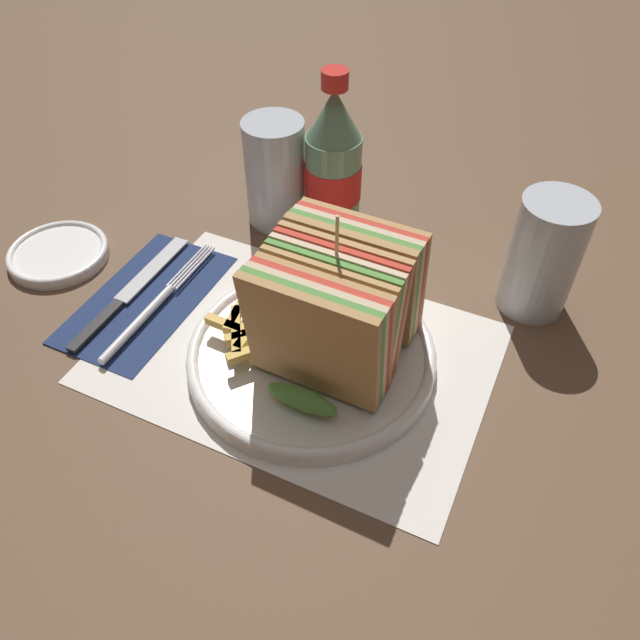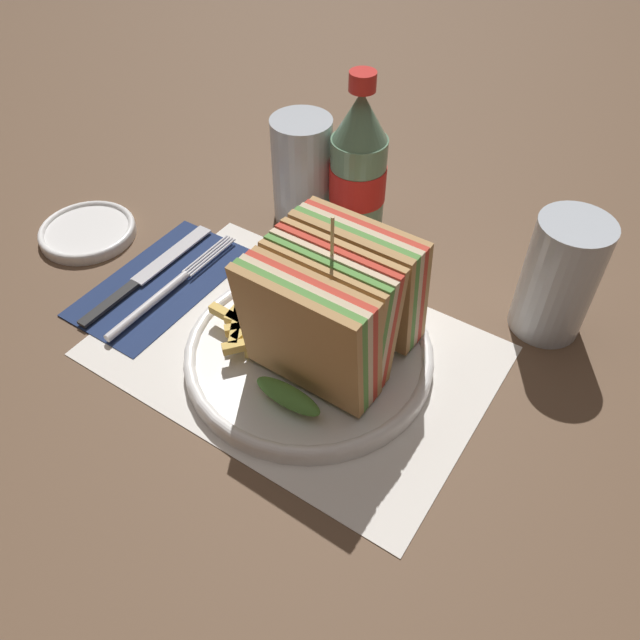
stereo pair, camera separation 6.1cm
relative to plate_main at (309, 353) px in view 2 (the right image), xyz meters
The scene contains 13 objects.
ground_plane 0.03m from the plate_main, 58.65° to the left, with size 4.00×4.00×0.00m, color brown.
placemat 0.02m from the plate_main, behind, with size 0.39×0.26×0.00m.
plate_main is the anchor object (origin of this frame).
club_sandwich 0.07m from the plate_main, ahead, with size 0.13×0.16×0.17m.
fries_pile 0.06m from the plate_main, 169.52° to the right, with size 0.10×0.11×0.02m.
ketchup_blob 0.07m from the plate_main, 146.20° to the left, with size 0.05×0.04×0.02m.
napkin 0.20m from the plate_main, behind, with size 0.11×0.20×0.00m.
fork 0.18m from the plate_main, behind, with size 0.02×0.20×0.01m.
knife 0.22m from the plate_main, behind, with size 0.02×0.20×0.00m.
coke_bottle_near 0.23m from the plate_main, 108.97° to the left, with size 0.07×0.07×0.20m.
glass_near 0.26m from the plate_main, 44.75° to the left, with size 0.07×0.07×0.13m.
glass_far 0.25m from the plate_main, 125.78° to the left, with size 0.07×0.07×0.13m.
side_saucer 0.34m from the plate_main, behind, with size 0.12×0.12×0.01m.
Camera 2 is at (0.22, -0.37, 0.48)m, focal length 35.00 mm.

